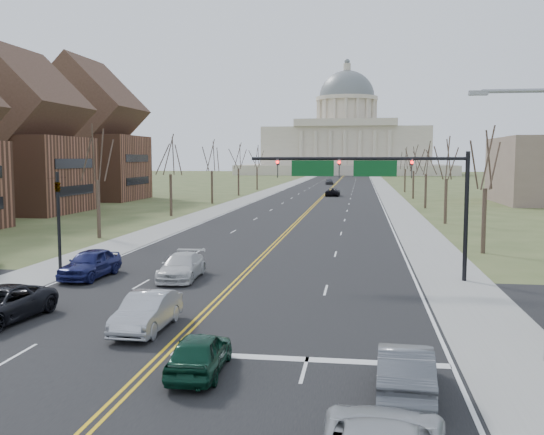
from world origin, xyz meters
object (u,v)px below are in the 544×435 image
(signal_left, at_px, (58,209))
(car_sb_inner_lead, at_px, (147,312))
(car_far_sb, at_px, (329,181))
(signal_mast, at_px, (374,177))
(car_sb_outer_second, at_px, (90,264))
(car_nb_inner_lead, at_px, (200,353))
(car_sb_inner_second, at_px, (182,267))
(car_far_nb, at_px, (333,192))
(car_nb_outer_lead, at_px, (405,370))

(signal_left, bearing_deg, car_sb_inner_lead, -50.21)
(car_sb_inner_lead, bearing_deg, car_far_sb, 90.65)
(signal_mast, height_order, car_sb_outer_second, signal_mast)
(car_far_sb, bearing_deg, car_sb_outer_second, -100.95)
(car_far_sb, bearing_deg, signal_left, -102.37)
(car_nb_inner_lead, xyz_separation_m, car_sb_inner_second, (-4.97, 14.52, 0.05))
(car_sb_outer_second, relative_size, car_far_sb, 1.02)
(signal_mast, height_order, car_nb_inner_lead, signal_mast)
(car_sb_inner_lead, bearing_deg, signal_left, 130.49)
(car_nb_inner_lead, xyz_separation_m, car_sb_inner_lead, (-3.36, 4.44, 0.07))
(signal_mast, xyz_separation_m, car_far_sb, (-8.95, 124.64, -4.95))
(signal_left, height_order, car_far_nb, signal_left)
(car_sb_inner_lead, height_order, car_sb_inner_second, car_sb_inner_lead)
(signal_mast, xyz_separation_m, car_sb_inner_second, (-10.67, -1.79, -5.04))
(signal_mast, height_order, car_sb_inner_lead, signal_mast)
(car_sb_inner_lead, bearing_deg, car_sb_outer_second, 126.17)
(car_nb_inner_lead, height_order, car_sb_inner_second, car_sb_inner_second)
(car_sb_inner_second, height_order, car_sb_outer_second, car_sb_outer_second)
(car_sb_inner_second, height_order, car_far_nb, car_far_nb)
(signal_mast, height_order, car_nb_outer_lead, signal_mast)
(car_nb_inner_lead, distance_m, car_nb_outer_lead, 6.37)
(signal_mast, relative_size, car_sb_inner_second, 2.47)
(signal_mast, height_order, car_far_nb, signal_mast)
(car_sb_inner_lead, relative_size, car_far_nb, 0.85)
(car_far_nb, relative_size, car_far_sb, 1.12)
(car_far_sb, bearing_deg, car_nb_inner_lead, -96.46)
(car_sb_outer_second, distance_m, car_far_nb, 78.38)
(car_nb_inner_lead, distance_m, car_sb_outer_second, 17.46)
(car_sb_inner_lead, xyz_separation_m, car_far_nb, (3.29, 87.40, -0.00))
(car_sb_inner_second, bearing_deg, signal_left, 165.53)
(signal_left, bearing_deg, signal_mast, -0.00)
(car_nb_inner_lead, xyz_separation_m, car_sb_outer_second, (-10.26, 14.13, 0.15))
(car_sb_inner_second, height_order, car_far_sb, car_far_sb)
(car_far_nb, bearing_deg, car_sb_outer_second, 83.55)
(car_sb_inner_second, relative_size, car_sb_outer_second, 1.02)
(car_nb_inner_lead, height_order, car_sb_outer_second, car_sb_outer_second)
(car_far_sb, bearing_deg, car_sb_inner_lead, -97.83)
(car_sb_inner_second, xyz_separation_m, car_far_sb, (1.72, 126.43, 0.09))
(signal_left, bearing_deg, car_nb_outer_lead, -41.17)
(car_nb_inner_lead, distance_m, car_far_sb, 140.99)
(signal_mast, height_order, car_far_sb, signal_mast)
(signal_left, height_order, car_far_sb, signal_left)
(signal_mast, distance_m, car_far_nb, 75.91)
(signal_left, relative_size, car_sb_inner_second, 1.22)
(car_sb_inner_second, relative_size, car_far_sb, 1.04)
(car_sb_inner_lead, xyz_separation_m, car_sb_outer_second, (-6.90, 9.68, 0.08))
(car_nb_inner_lead, bearing_deg, signal_mast, -111.39)
(car_sb_inner_lead, relative_size, car_sb_inner_second, 0.91)
(car_sb_inner_second, distance_m, car_sb_outer_second, 5.30)
(car_nb_outer_lead, distance_m, car_far_sb, 142.08)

